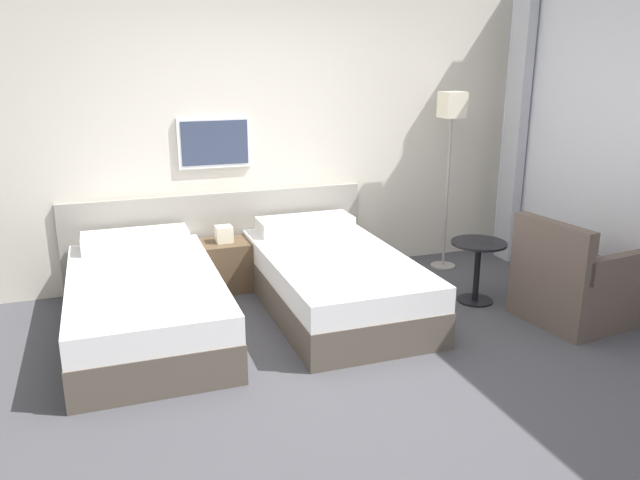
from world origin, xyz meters
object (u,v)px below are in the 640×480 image
object	(u,v)px
bed_near_door	(145,303)
floor_lamp	(451,127)
bed_near_window	(333,280)
side_table	(478,260)
nightstand	(225,264)
armchair	(574,286)

from	to	relation	value
bed_near_door	floor_lamp	world-z (taller)	floor_lamp
bed_near_window	side_table	world-z (taller)	bed_near_window
side_table	floor_lamp	bearing A→B (deg)	76.81
bed_near_door	bed_near_window	bearing A→B (deg)	0.00
nightstand	side_table	xyz separation A→B (m)	(1.92, -1.00, 0.14)
bed_near_window	floor_lamp	size ratio (longest dim) A/B	1.17
nightstand	side_table	distance (m)	2.17
floor_lamp	side_table	xyz separation A→B (m)	(-0.21, -0.88, -1.00)
side_table	bed_near_window	bearing A→B (deg)	167.11
armchair	bed_near_door	bearing A→B (deg)	67.64
armchair	side_table	bearing A→B (deg)	33.42
bed_near_door	side_table	xyz separation A→B (m)	(2.66, -0.27, 0.12)
bed_near_door	armchair	bearing A→B (deg)	-15.04
side_table	nightstand	bearing A→B (deg)	152.51
side_table	armchair	bearing A→B (deg)	-49.26
nightstand	armchair	size ratio (longest dim) A/B	0.69
side_table	bed_near_door	bearing A→B (deg)	174.20
side_table	armchair	distance (m)	0.77
floor_lamp	armchair	xyz separation A→B (m)	(0.29, -1.46, -1.08)
nightstand	side_table	bearing A→B (deg)	-27.49
nightstand	armchair	xyz separation A→B (m)	(2.42, -1.58, 0.05)
nightstand	floor_lamp	bearing A→B (deg)	-3.16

